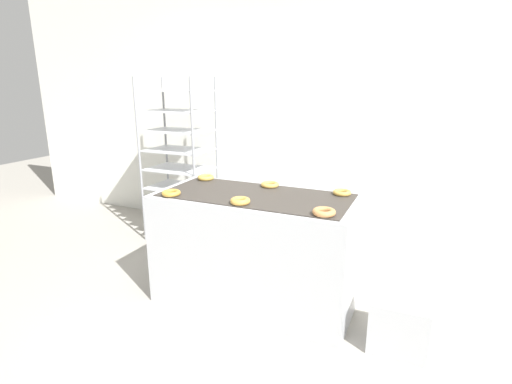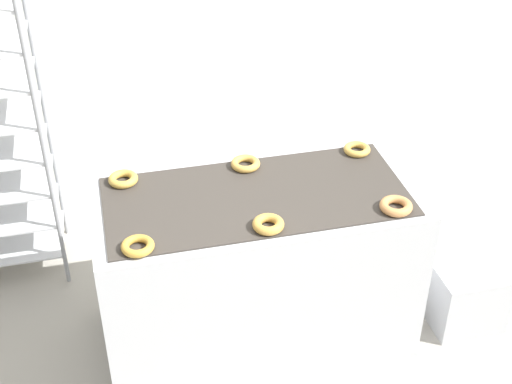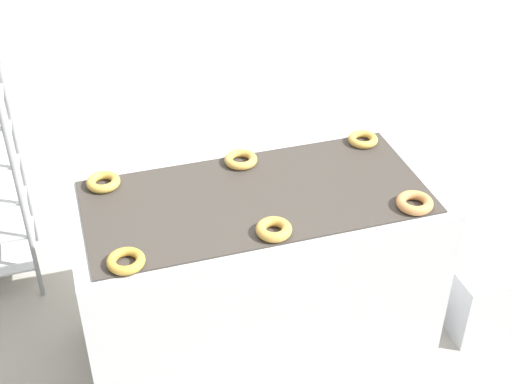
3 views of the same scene
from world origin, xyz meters
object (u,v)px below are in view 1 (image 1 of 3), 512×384
(glaze_bin, at_px, (400,323))
(donut_far_center, at_px, (270,185))
(donut_near_left, at_px, (171,193))
(donut_near_right, at_px, (324,212))
(baking_rack_cart, at_px, (179,160))
(donut_far_right, at_px, (342,192))
(donut_near_center, at_px, (240,201))
(donut_far_left, at_px, (206,177))
(fryer_machine, at_px, (256,249))

(glaze_bin, xyz_separation_m, donut_far_center, (-1.08, 0.43, 0.71))
(donut_near_left, relative_size, donut_near_right, 0.94)
(baking_rack_cart, xyz_separation_m, donut_far_right, (1.87, -0.62, 0.01))
(donut_near_center, bearing_deg, donut_far_left, 138.62)
(baking_rack_cart, relative_size, donut_near_right, 11.70)
(baking_rack_cart, distance_m, glaze_bin, 2.69)
(baking_rack_cart, relative_size, donut_near_left, 12.38)
(baking_rack_cart, bearing_deg, donut_near_left, -58.08)
(glaze_bin, bearing_deg, fryer_machine, 171.11)
(donut_near_right, bearing_deg, donut_far_center, 138.38)
(glaze_bin, bearing_deg, donut_far_center, 158.56)
(fryer_machine, bearing_deg, glaze_bin, -8.89)
(fryer_machine, height_order, donut_far_right, donut_far_right)
(donut_far_center, bearing_deg, donut_far_right, 0.24)
(donut_near_left, height_order, donut_far_left, donut_far_left)
(donut_near_center, relative_size, donut_near_right, 0.94)
(donut_near_left, relative_size, donut_far_center, 0.97)
(donut_near_center, relative_size, donut_far_right, 1.03)
(donut_near_center, height_order, donut_far_left, donut_near_center)
(baking_rack_cart, height_order, donut_far_left, baking_rack_cart)
(glaze_bin, relative_size, donut_near_left, 2.61)
(donut_near_center, xyz_separation_m, donut_far_right, (0.59, 0.51, -0.00))
(baking_rack_cart, distance_m, donut_far_center, 1.43)
(donut_near_right, bearing_deg, fryer_machine, 156.38)
(glaze_bin, height_order, donut_near_center, donut_near_center)
(donut_near_center, bearing_deg, donut_near_left, -178.45)
(fryer_machine, bearing_deg, donut_near_right, -23.62)
(donut_far_right, bearing_deg, donut_near_right, -90.51)
(donut_far_right, bearing_deg, fryer_machine, -156.28)
(fryer_machine, relative_size, glaze_bin, 4.15)
(donut_far_left, height_order, donut_far_right, donut_far_left)
(baking_rack_cart, bearing_deg, donut_far_center, -25.84)
(fryer_machine, height_order, donut_far_left, donut_far_left)
(baking_rack_cart, xyz_separation_m, donut_far_center, (1.29, -0.63, 0.01))
(donut_far_right, bearing_deg, glaze_bin, -40.21)
(donut_near_center, height_order, donut_far_center, donut_near_center)
(donut_near_right, distance_m, donut_far_left, 1.27)
(donut_near_center, bearing_deg, donut_far_center, 88.25)
(baking_rack_cart, distance_m, donut_near_left, 1.35)
(baking_rack_cart, relative_size, donut_far_center, 12.07)
(fryer_machine, distance_m, baking_rack_cart, 1.62)
(donut_near_right, xyz_separation_m, donut_far_center, (-0.57, 0.51, -0.00))
(fryer_machine, height_order, donut_near_center, donut_near_center)
(donut_near_right, height_order, donut_far_left, donut_near_right)
(donut_near_center, bearing_deg, baking_rack_cart, 138.40)
(glaze_bin, bearing_deg, donut_near_right, -170.72)
(donut_near_center, bearing_deg, glaze_bin, 4.28)
(donut_near_center, relative_size, donut_far_left, 0.99)
(baking_rack_cart, xyz_separation_m, donut_near_center, (1.28, -1.13, 0.01))
(fryer_machine, relative_size, donut_near_left, 10.83)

